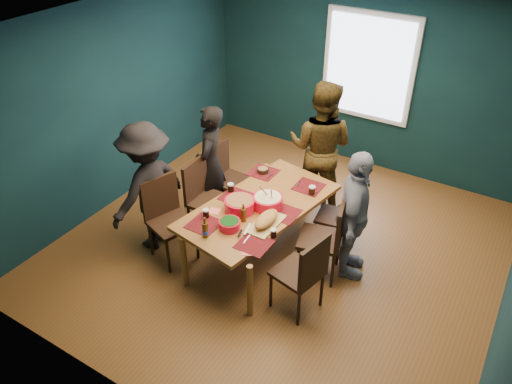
% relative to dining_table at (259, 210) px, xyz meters
% --- Properties ---
extents(room, '(5.01, 5.01, 2.71)m').
position_rel_dining_table_xyz_m(room, '(0.17, 0.53, 0.71)').
color(room, brown).
rests_on(room, ground).
extents(dining_table, '(1.28, 2.06, 0.73)m').
position_rel_dining_table_xyz_m(dining_table, '(0.00, 0.00, 0.00)').
color(dining_table, brown).
rests_on(dining_table, floor).
extents(chair_left_far, '(0.44, 0.44, 0.95)m').
position_rel_dining_table_xyz_m(chair_left_far, '(-0.90, 0.61, -0.11)').
color(chair_left_far, black).
rests_on(chair_left_far, floor).
extents(chair_left_mid, '(0.47, 0.47, 1.01)m').
position_rel_dining_table_xyz_m(chair_left_mid, '(-0.83, 0.03, -0.07)').
color(chair_left_mid, black).
rests_on(chair_left_mid, floor).
extents(chair_left_near, '(0.59, 0.59, 1.03)m').
position_rel_dining_table_xyz_m(chair_left_near, '(-0.94, -0.54, -0.06)').
color(chair_left_near, black).
rests_on(chair_left_near, floor).
extents(chair_right_far, '(0.45, 0.45, 0.87)m').
position_rel_dining_table_xyz_m(chair_right_far, '(0.76, 0.65, -0.16)').
color(chair_right_far, black).
rests_on(chair_right_far, floor).
extents(chair_right_mid, '(0.56, 0.56, 1.01)m').
position_rel_dining_table_xyz_m(chair_right_mid, '(0.84, 0.10, -0.07)').
color(chair_right_mid, black).
rests_on(chair_right_mid, floor).
extents(chair_right_near, '(0.53, 0.53, 0.98)m').
position_rel_dining_table_xyz_m(chair_right_near, '(0.87, -0.54, -0.09)').
color(chair_right_near, black).
rests_on(chair_right_near, floor).
extents(person_far_left, '(0.55, 0.66, 1.55)m').
position_rel_dining_table_xyz_m(person_far_left, '(-0.97, 0.41, 0.11)').
color(person_far_left, black).
rests_on(person_far_left, floor).
extents(person_back, '(0.96, 0.80, 1.80)m').
position_rel_dining_table_xyz_m(person_back, '(0.14, 1.32, 0.24)').
color(person_back, black).
rests_on(person_back, floor).
extents(person_right, '(0.65, 1.00, 1.57)m').
position_rel_dining_table_xyz_m(person_right, '(1.03, 0.28, 0.12)').
color(person_right, silver).
rests_on(person_right, floor).
extents(person_near_left, '(0.70, 1.11, 1.64)m').
position_rel_dining_table_xyz_m(person_near_left, '(-1.23, -0.48, 0.16)').
color(person_near_left, black).
rests_on(person_near_left, floor).
extents(bowl_salad, '(0.34, 0.34, 0.14)m').
position_rel_dining_table_xyz_m(bowl_salad, '(-0.13, -0.20, 0.14)').
color(bowl_salad, red).
rests_on(bowl_salad, dining_table).
extents(bowl_dumpling, '(0.34, 0.34, 0.32)m').
position_rel_dining_table_xyz_m(bowl_dumpling, '(0.10, 0.02, 0.15)').
color(bowl_dumpling, red).
rests_on(bowl_dumpling, dining_table).
extents(bowl_herbs, '(0.23, 0.23, 0.10)m').
position_rel_dining_table_xyz_m(bowl_herbs, '(-0.05, -0.54, 0.12)').
color(bowl_herbs, red).
rests_on(bowl_herbs, dining_table).
extents(cutting_board, '(0.29, 0.60, 0.13)m').
position_rel_dining_table_xyz_m(cutting_board, '(0.26, -0.28, 0.13)').
color(cutting_board, tan).
rests_on(cutting_board, dining_table).
extents(small_bowl, '(0.15, 0.15, 0.06)m').
position_rel_dining_table_xyz_m(small_bowl, '(-0.32, 0.63, 0.10)').
color(small_bowl, black).
rests_on(small_bowl, dining_table).
extents(beer_bottle_a, '(0.07, 0.07, 0.25)m').
position_rel_dining_table_xyz_m(beer_bottle_a, '(-0.18, -0.78, 0.16)').
color(beer_bottle_a, '#492E0D').
rests_on(beer_bottle_a, dining_table).
extents(beer_bottle_b, '(0.06, 0.06, 0.22)m').
position_rel_dining_table_xyz_m(beer_bottle_b, '(0.01, -0.35, 0.16)').
color(beer_bottle_b, '#492E0D').
rests_on(beer_bottle_b, dining_table).
extents(cola_glass_a, '(0.07, 0.07, 0.10)m').
position_rel_dining_table_xyz_m(cola_glass_a, '(-0.38, -0.51, 0.13)').
color(cola_glass_a, black).
rests_on(cola_glass_a, dining_table).
extents(cola_glass_b, '(0.07, 0.07, 0.09)m').
position_rel_dining_table_xyz_m(cola_glass_b, '(0.42, -0.42, 0.12)').
color(cola_glass_b, black).
rests_on(cola_glass_b, dining_table).
extents(cola_glass_c, '(0.08, 0.08, 0.11)m').
position_rel_dining_table_xyz_m(cola_glass_c, '(0.42, 0.51, 0.13)').
color(cola_glass_c, black).
rests_on(cola_glass_c, dining_table).
extents(cola_glass_d, '(0.08, 0.08, 0.11)m').
position_rel_dining_table_xyz_m(cola_glass_d, '(-0.43, 0.06, 0.13)').
color(cola_glass_d, black).
rests_on(cola_glass_d, dining_table).
extents(napkin_a, '(0.19, 0.19, 0.00)m').
position_rel_dining_table_xyz_m(napkin_a, '(0.36, 0.08, 0.07)').
color(napkin_a, '#FF706B').
rests_on(napkin_a, dining_table).
extents(napkin_b, '(0.15, 0.15, 0.00)m').
position_rel_dining_table_xyz_m(napkin_b, '(-0.36, -0.37, 0.07)').
color(napkin_b, '#FF706B').
rests_on(napkin_b, dining_table).
extents(napkin_c, '(0.18, 0.18, 0.00)m').
position_rel_dining_table_xyz_m(napkin_c, '(0.32, -0.75, 0.07)').
color(napkin_c, '#FF706B').
rests_on(napkin_c, dining_table).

